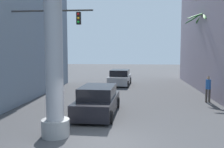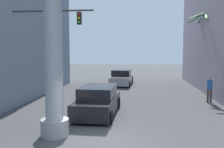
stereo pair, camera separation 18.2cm
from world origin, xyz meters
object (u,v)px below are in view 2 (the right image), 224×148
Objects in this scene: palm_tree_mid_right at (207,41)px; car_far at (122,78)px; pedestrian_mid_right at (210,87)px; pedestrian_far_left at (61,77)px; traffic_light_mast at (30,39)px; car_lead at (98,101)px.

car_far is at bearing 156.69° from palm_tree_mid_right.
pedestrian_mid_right is (-0.92, -4.77, -3.23)m from palm_tree_mid_right.
pedestrian_far_left is (-11.94, 5.26, -0.03)m from pedestrian_mid_right.
traffic_light_mast is at bearing -165.58° from pedestrian_mid_right.
car_lead is at bearing -12.62° from traffic_light_mast.
car_lead is 1.07× the size of car_far.
car_lead is 2.83× the size of pedestrian_far_left.
car_lead is (4.23, -0.95, -3.46)m from traffic_light_mast.
palm_tree_mid_right is at bearing -23.31° from car_far.
traffic_light_mast is at bearing -84.58° from pedestrian_far_left.
car_far is (0.45, 11.78, -0.00)m from car_lead.
palm_tree_mid_right is at bearing 79.11° from pedestrian_mid_right.
pedestrian_mid_right is (6.93, 3.82, 0.30)m from car_lead.
car_lead is at bearing -61.13° from pedestrian_far_left.
palm_tree_mid_right is 13.27m from pedestrian_far_left.
palm_tree_mid_right reaches higher than traffic_light_mast.
traffic_light_mast is 11.96m from pedestrian_mid_right.
pedestrian_mid_right is at bearing 28.85° from car_lead.
traffic_light_mast is 8.76m from pedestrian_far_left.
car_far is 2.59× the size of pedestrian_mid_right.
pedestrian_far_left is at bearing 156.24° from pedestrian_mid_right.
car_far is (4.68, 10.83, -3.46)m from traffic_light_mast.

